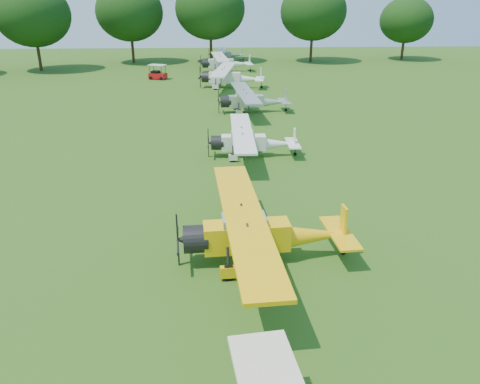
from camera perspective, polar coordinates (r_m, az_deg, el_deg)
The scene contains 9 objects.
ground at distance 24.92m, azimuth 1.10°, elevation -0.94°, with size 160.00×160.00×0.00m, color #2A4D13.
tree_belt at distance 23.61m, azimuth 10.33°, elevation 17.59°, with size 137.36×130.27×14.52m.
aircraft_2 at distance 18.82m, azimuth 2.45°, elevation -4.78°, with size 7.21×11.49×2.26m.
aircraft_3 at distance 31.45m, azimuth 1.28°, elevation 6.35°, with size 6.18×9.81×1.94m.
aircraft_4 at distance 44.09m, azimuth 1.41°, elevation 11.26°, with size 6.69×10.66×2.10m.
aircraft_5 at distance 56.47m, azimuth -1.28°, elevation 13.99°, with size 7.73×12.26×2.41m.
aircraft_6 at distance 69.25m, azimuth -1.89°, elevation 15.59°, with size 7.54×12.02×2.36m.
aircraft_7 at distance 82.46m, azimuth -1.81°, elevation 16.56°, with size 6.09×9.69×1.91m.
golf_cart at distance 63.63m, azimuth -10.04°, elevation 13.94°, with size 2.48×1.97×1.86m.
Camera 1 is at (-1.72, -22.76, 10.02)m, focal length 35.00 mm.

